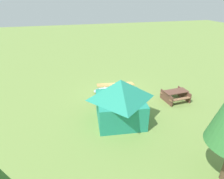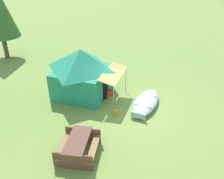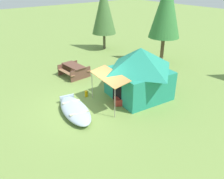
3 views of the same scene
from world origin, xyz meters
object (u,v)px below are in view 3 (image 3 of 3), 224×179
at_px(beached_rowboat, 75,110).
at_px(pine_tree_far_center, 104,10).
at_px(fuel_can, 86,94).
at_px(canvas_cabin_tent, 139,72).
at_px(picnic_table, 74,69).
at_px(cooler_box, 118,101).
at_px(pine_tree_back_right, 166,7).

relative_size(beached_rowboat, pine_tree_far_center, 0.57).
bearing_deg(beached_rowboat, fuel_can, 130.83).
distance_m(beached_rowboat, canvas_cabin_tent, 3.78).
bearing_deg(canvas_cabin_tent, beached_rowboat, -98.08).
height_order(picnic_table, fuel_can, picnic_table).
xyz_separation_m(picnic_table, fuel_can, (2.84, -0.90, -0.30)).
distance_m(cooler_box, pine_tree_back_right, 8.02).
distance_m(beached_rowboat, pine_tree_back_right, 9.68).
xyz_separation_m(fuel_can, pine_tree_back_right, (-1.18, 7.29, 3.74)).
height_order(beached_rowboat, canvas_cabin_tent, canvas_cabin_tent).
distance_m(fuel_can, pine_tree_back_right, 8.28).
bearing_deg(fuel_can, pine_tree_far_center, 137.47).
relative_size(fuel_can, pine_tree_back_right, 0.05).
distance_m(canvas_cabin_tent, pine_tree_back_right, 6.35).
relative_size(cooler_box, pine_tree_back_right, 0.08).
bearing_deg(cooler_box, beached_rowboat, -104.13).
height_order(picnic_table, pine_tree_far_center, pine_tree_far_center).
distance_m(cooler_box, pine_tree_far_center, 10.27).
bearing_deg(pine_tree_back_right, pine_tree_far_center, -166.80).
bearing_deg(canvas_cabin_tent, cooler_box, -88.53).
bearing_deg(pine_tree_far_center, fuel_can, -42.53).
distance_m(beached_rowboat, cooler_box, 2.22).
height_order(canvas_cabin_tent, pine_tree_far_center, pine_tree_far_center).
height_order(picnic_table, pine_tree_back_right, pine_tree_back_right).
bearing_deg(beached_rowboat, picnic_table, 150.75).
relative_size(beached_rowboat, pine_tree_back_right, 0.50).
height_order(canvas_cabin_tent, picnic_table, canvas_cabin_tent).
bearing_deg(cooler_box, pine_tree_back_right, 114.00).
bearing_deg(cooler_box, fuel_can, -154.79).
bearing_deg(pine_tree_back_right, picnic_table, -104.58).
bearing_deg(canvas_cabin_tent, pine_tree_far_center, 155.15).
bearing_deg(beached_rowboat, pine_tree_back_right, 105.20).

